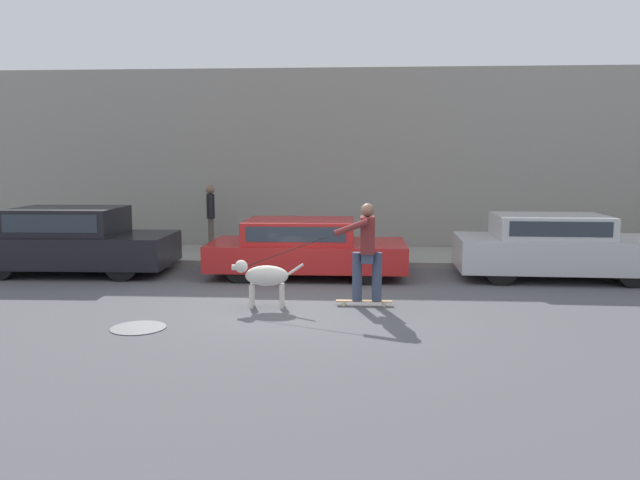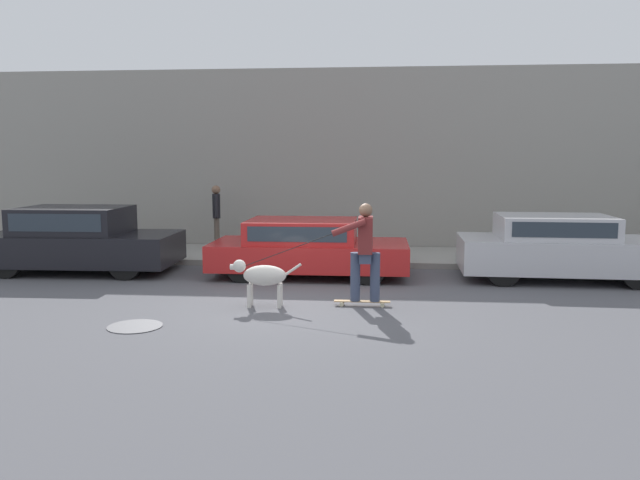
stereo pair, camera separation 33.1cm
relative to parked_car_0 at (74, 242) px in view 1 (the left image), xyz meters
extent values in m
plane|color=#545459|center=(5.09, -2.57, -0.67)|extent=(36.00, 36.00, 0.00)
cube|color=gray|center=(5.09, 3.76, 1.68)|extent=(32.00, 0.30, 4.70)
cube|color=gray|center=(5.09, 2.29, -0.61)|extent=(30.00, 2.59, 0.13)
cylinder|color=black|center=(1.26, 0.82, -0.35)|extent=(0.65, 0.21, 0.64)
cylinder|color=black|center=(1.30, -0.76, -0.35)|extent=(0.65, 0.21, 0.64)
cylinder|color=black|center=(-1.21, 0.76, -0.35)|extent=(0.65, 0.21, 0.64)
cube|color=black|center=(0.05, 0.00, -0.16)|extent=(4.02, 1.90, 0.64)
cube|color=black|center=(-0.11, 0.00, 0.44)|extent=(2.20, 1.68, 0.56)
cube|color=#28333D|center=(-0.10, -0.82, 0.46)|extent=(1.90, 0.05, 0.36)
cylinder|color=black|center=(6.16, 0.80, -0.36)|extent=(0.62, 0.20, 0.62)
cylinder|color=black|center=(6.15, -0.80, -0.36)|extent=(0.62, 0.20, 0.62)
cylinder|color=black|center=(3.68, 0.81, -0.36)|extent=(0.62, 0.20, 0.62)
cylinder|color=black|center=(3.68, -0.79, -0.36)|extent=(0.62, 0.20, 0.62)
cube|color=#B21E1E|center=(4.92, 0.00, -0.23)|extent=(4.00, 1.85, 0.52)
cube|color=#B21E1E|center=(4.76, 0.00, 0.26)|extent=(2.19, 1.66, 0.46)
cube|color=#28333D|center=(4.75, -0.83, 0.29)|extent=(1.93, 0.02, 0.29)
cylinder|color=black|center=(11.16, 0.69, -0.35)|extent=(0.65, 0.22, 0.64)
cylinder|color=black|center=(11.12, -0.77, -0.35)|extent=(0.65, 0.22, 0.64)
cylinder|color=black|center=(8.73, 0.77, -0.35)|extent=(0.65, 0.22, 0.64)
cylinder|color=black|center=(8.68, -0.69, -0.35)|extent=(0.65, 0.22, 0.64)
cube|color=#BCBCC1|center=(9.92, 0.00, -0.16)|extent=(3.98, 1.83, 0.65)
cube|color=#BCBCC1|center=(9.77, 0.01, 0.39)|extent=(2.19, 1.60, 0.45)
cube|color=#28333D|center=(9.74, -0.76, 0.42)|extent=(1.89, 0.07, 0.29)
cylinder|color=beige|center=(4.24, -2.86, -0.48)|extent=(0.07, 0.07, 0.38)
cylinder|color=beige|center=(4.23, -2.67, -0.48)|extent=(0.07, 0.07, 0.38)
cylinder|color=beige|center=(4.73, -2.84, -0.48)|extent=(0.07, 0.07, 0.38)
cylinder|color=beige|center=(4.72, -2.66, -0.48)|extent=(0.07, 0.07, 0.38)
ellipsoid|color=beige|center=(4.48, -2.76, -0.15)|extent=(0.71, 0.36, 0.33)
sphere|color=beige|center=(4.07, -2.77, 0.00)|extent=(0.21, 0.21, 0.21)
cylinder|color=beige|center=(3.97, -2.77, -0.02)|extent=(0.12, 0.10, 0.09)
cylinder|color=beige|center=(4.94, -2.74, -0.05)|extent=(0.28, 0.05, 0.21)
cylinder|color=beige|center=(5.72, -2.63, -0.64)|extent=(0.07, 0.03, 0.07)
cylinder|color=beige|center=(5.72, -2.48, -0.64)|extent=(0.07, 0.03, 0.07)
cylinder|color=beige|center=(6.39, -2.63, -0.64)|extent=(0.07, 0.03, 0.07)
cylinder|color=beige|center=(6.39, -2.48, -0.64)|extent=(0.07, 0.03, 0.07)
cube|color=#A88456|center=(6.06, -2.56, -0.60)|extent=(0.92, 0.12, 0.02)
cylinder|color=#38425B|center=(5.94, -2.56, -0.19)|extent=(0.16, 0.16, 0.80)
cylinder|color=#38425B|center=(6.26, -2.55, -0.19)|extent=(0.16, 0.16, 0.80)
cube|color=#38425B|center=(6.10, -2.56, 0.13)|extent=(0.20, 0.36, 0.16)
cube|color=maroon|center=(6.10, -2.56, 0.50)|extent=(0.23, 0.46, 0.58)
sphere|color=brown|center=(6.10, -2.56, 0.90)|extent=(0.22, 0.22, 0.22)
cylinder|color=maroon|center=(6.10, -2.28, 0.47)|extent=(0.10, 0.10, 0.55)
cylinder|color=maroon|center=(5.84, -2.83, 0.65)|extent=(0.56, 0.12, 0.29)
cylinder|color=black|center=(4.83, -2.79, 0.26)|extent=(1.52, 0.06, 0.59)
cylinder|color=brown|center=(2.27, 2.66, -0.14)|extent=(0.13, 0.13, 0.81)
cylinder|color=brown|center=(2.31, 2.52, -0.14)|extent=(0.13, 0.13, 0.81)
cube|color=black|center=(2.29, 2.59, 0.56)|extent=(0.28, 0.41, 0.59)
cylinder|color=black|center=(2.23, 2.81, 0.57)|extent=(0.08, 0.08, 0.56)
cylinder|color=black|center=(2.35, 2.37, 0.57)|extent=(0.08, 0.08, 0.56)
sphere|color=brown|center=(2.29, 2.59, 0.96)|extent=(0.22, 0.22, 0.22)
cube|color=#1E569E|center=(2.23, 2.81, 0.16)|extent=(0.17, 0.29, 0.27)
cylinder|color=#38383D|center=(2.83, -4.14, -0.67)|extent=(0.78, 0.78, 0.01)
camera|label=1|loc=(5.96, -12.60, 1.73)|focal=35.00mm
camera|label=2|loc=(6.29, -12.58, 1.73)|focal=35.00mm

